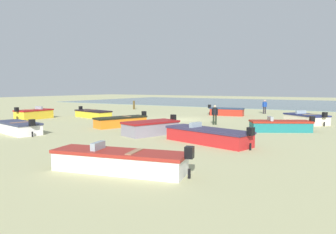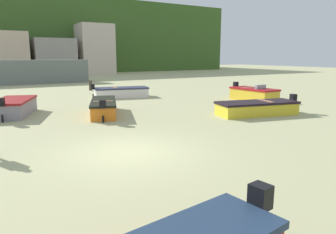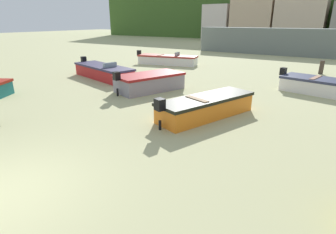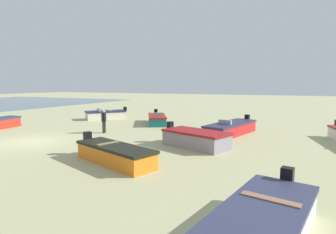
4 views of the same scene
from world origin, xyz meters
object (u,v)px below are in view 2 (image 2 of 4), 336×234
boat_white_6 (121,92)px  boat_grey_8 (14,107)px  boat_yellow_5 (254,94)px  boat_orange_0 (104,107)px  boat_yellow_9 (257,108)px  mooring_post_near_water (91,85)px

boat_white_6 → boat_grey_8: (-7.91, -4.17, 0.05)m
boat_yellow_5 → boat_white_6: size_ratio=0.83×
boat_orange_0 → boat_white_6: size_ratio=1.00×
boat_orange_0 → boat_grey_8: bearing=172.3°
boat_white_6 → boat_yellow_9: bearing=30.8°
boat_orange_0 → boat_white_6: bearing=80.0°
boat_grey_8 → boat_orange_0: bearing=-7.5°
boat_orange_0 → mooring_post_near_water: bearing=96.1°
boat_orange_0 → boat_grey_8: size_ratio=1.13×
boat_yellow_5 → boat_yellow_9: 5.60m
boat_grey_8 → mooring_post_near_water: boat_grey_8 is taller
boat_yellow_5 → mooring_post_near_water: 15.18m
boat_grey_8 → mooring_post_near_water: bearing=74.2°
boat_white_6 → boat_grey_8: size_ratio=1.13×
boat_yellow_9 → mooring_post_near_water: size_ratio=5.17×
boat_white_6 → mooring_post_near_water: bearing=-162.3°
boat_yellow_5 → boat_grey_8: (-15.50, 2.48, -0.03)m
boat_white_6 → boat_yellow_5: bearing=60.3°
boat_grey_8 → mooring_post_near_water: 12.57m
boat_orange_0 → boat_yellow_5: bearing=17.9°
boat_orange_0 → boat_yellow_5: boat_yellow_5 is taller
boat_yellow_9 → boat_orange_0: bearing=71.7°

